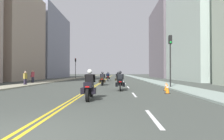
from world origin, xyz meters
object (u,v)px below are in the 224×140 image
(motorcycle_4, at_px, (108,77))
(traffic_light_near, at_px, (170,52))
(motorcycle_1, at_px, (120,82))
(motorcycle_5, at_px, (118,77))
(traffic_cone_1, at_px, (167,88))
(pedestrian_1, at_px, (33,77))
(motorcycle_2, at_px, (102,80))
(traffic_cone_0, at_px, (166,86))
(motorcycle_0, at_px, (89,87))
(pedestrian_0, at_px, (25,78))
(traffic_light_far, at_px, (75,65))
(motorcycle_3, at_px, (118,78))

(motorcycle_4, distance_m, traffic_light_near, 15.86)
(motorcycle_1, bearing_deg, motorcycle_5, 90.60)
(traffic_cone_1, xyz_separation_m, pedestrian_1, (-14.91, 11.27, 0.58))
(motorcycle_1, bearing_deg, motorcycle_2, 108.67)
(motorcycle_2, height_order, motorcycle_5, motorcycle_2)
(motorcycle_1, distance_m, pedestrian_1, 14.87)
(motorcycle_2, xyz_separation_m, traffic_cone_0, (5.63, -6.11, -0.30))
(motorcycle_0, bearing_deg, motorcycle_4, 89.11)
(traffic_cone_1, bearing_deg, motorcycle_4, 105.32)
(motorcycle_0, bearing_deg, pedestrian_0, 130.14)
(pedestrian_1, bearing_deg, traffic_light_far, -150.15)
(traffic_light_near, bearing_deg, pedestrian_1, 156.91)
(motorcycle_0, relative_size, pedestrian_1, 1.28)
(motorcycle_3, height_order, pedestrian_1, pedestrian_1)
(motorcycle_5, xyz_separation_m, pedestrian_1, (-11.71, -12.38, 0.30))
(motorcycle_0, xyz_separation_m, traffic_light_far, (-8.27, 32.25, 2.71))
(pedestrian_1, bearing_deg, motorcycle_2, 106.47)
(motorcycle_1, bearing_deg, motorcycle_4, 96.99)
(motorcycle_1, relative_size, motorcycle_3, 1.05)
(pedestrian_1, bearing_deg, traffic_light_near, 101.94)
(motorcycle_1, height_order, motorcycle_3, motorcycle_1)
(motorcycle_0, height_order, motorcycle_5, motorcycle_0)
(traffic_cone_0, bearing_deg, motorcycle_0, -138.48)
(motorcycle_3, relative_size, traffic_cone_0, 3.08)
(motorcycle_2, bearing_deg, motorcycle_5, 82.89)
(pedestrian_0, bearing_deg, motorcycle_3, -39.74)
(motorcycle_0, relative_size, motorcycle_1, 1.03)
(motorcycle_0, relative_size, motorcycle_3, 1.08)
(motorcycle_3, xyz_separation_m, motorcycle_4, (-1.69, 5.55, 0.02))
(motorcycle_1, height_order, traffic_light_near, traffic_light_near)
(motorcycle_4, height_order, traffic_light_far, traffic_light_far)
(traffic_light_near, height_order, pedestrian_0, traffic_light_near)
(motorcycle_5, bearing_deg, motorcycle_0, -92.85)
(traffic_cone_0, relative_size, traffic_light_far, 0.14)
(motorcycle_2, height_order, traffic_cone_1, motorcycle_2)
(motorcycle_3, bearing_deg, pedestrian_1, -170.23)
(motorcycle_3, relative_size, traffic_light_far, 0.44)
(motorcycle_5, height_order, traffic_cone_1, motorcycle_5)
(pedestrian_1, bearing_deg, motorcycle_5, 171.62)
(traffic_cone_0, relative_size, pedestrian_1, 0.39)
(traffic_light_near, bearing_deg, pedestrian_0, 169.72)
(motorcycle_2, distance_m, pedestrian_1, 10.27)
(motorcycle_0, bearing_deg, traffic_light_near, 46.86)
(motorcycle_1, bearing_deg, traffic_light_far, 110.92)
(motorcycle_0, xyz_separation_m, motorcycle_5, (1.81, 26.59, -0.03))
(motorcycle_5, distance_m, pedestrian_0, 19.67)
(motorcycle_0, height_order, traffic_light_far, traffic_light_far)
(motorcycle_0, distance_m, motorcycle_2, 10.95)
(motorcycle_4, height_order, pedestrian_0, pedestrian_0)
(motorcycle_4, bearing_deg, motorcycle_1, -86.34)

